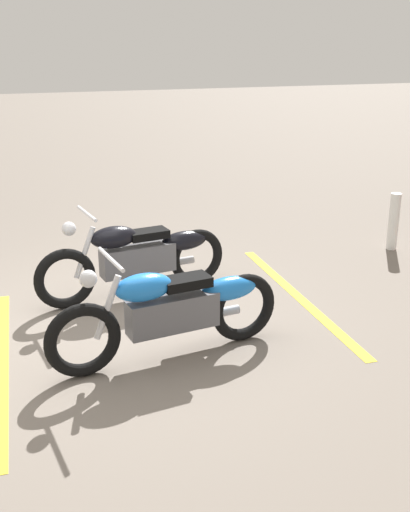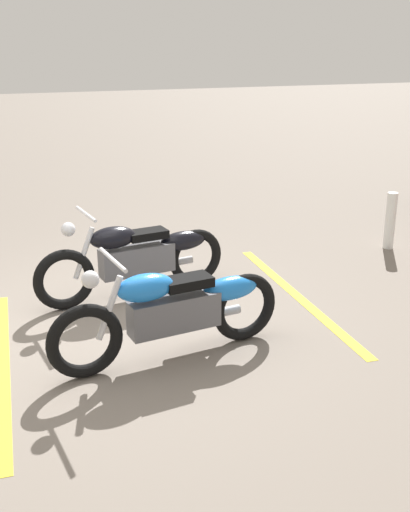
{
  "view_description": "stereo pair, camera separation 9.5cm",
  "coord_description": "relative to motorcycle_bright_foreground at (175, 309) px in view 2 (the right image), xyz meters",
  "views": [
    {
      "loc": [
        -0.94,
        -5.7,
        2.75
      ],
      "look_at": [
        1.14,
        0.0,
        0.65
      ],
      "focal_mm": 44.09,
      "sensor_mm": 36.0,
      "label": 1
    },
    {
      "loc": [
        -1.03,
        -5.66,
        2.75
      ],
      "look_at": [
        1.14,
        0.0,
        0.65
      ],
      "focal_mm": 44.09,
      "sensor_mm": 36.0,
      "label": 2
    }
  ],
  "objects": [
    {
      "name": "parking_stripe_mid",
      "position": [
        1.73,
        0.85,
        -0.46
      ],
      "size": [
        0.32,
        3.2,
        0.01
      ],
      "primitive_type": "cube",
      "rotation": [
        0.0,
        0.0,
        1.51
      ],
      "color": "yellow",
      "rests_on": "ground"
    },
    {
      "name": "bollard_post",
      "position": [
        3.74,
        1.92,
        -0.07
      ],
      "size": [
        0.14,
        0.14,
        0.79
      ],
      "primitive_type": "cylinder",
      "color": "white",
      "rests_on": "ground"
    },
    {
      "name": "parking_stripe_near",
      "position": [
        -1.5,
        0.38,
        -0.46
      ],
      "size": [
        0.32,
        3.2,
        0.01
      ],
      "primitive_type": "cube",
      "rotation": [
        0.0,
        0.0,
        1.51
      ],
      "color": "yellow",
      "rests_on": "ground"
    },
    {
      "name": "motorcycle_dark_foreground",
      "position": [
        0.06,
        1.52,
        0.0
      ],
      "size": [
        2.23,
        0.65,
        1.04
      ],
      "rotation": [
        0.0,
        0.0,
        3.26
      ],
      "color": "black",
      "rests_on": "ground"
    },
    {
      "name": "ground_plane",
      "position": [
        -0.57,
        0.75,
        -0.46
      ],
      "size": [
        60.0,
        60.0,
        0.0
      ],
      "primitive_type": "plane",
      "color": "slate"
    },
    {
      "name": "motorcycle_bright_foreground",
      "position": [
        0.0,
        0.0,
        0.0
      ],
      "size": [
        2.23,
        0.63,
        1.04
      ],
      "rotation": [
        0.0,
        0.0,
        3.25
      ],
      "color": "black",
      "rests_on": "ground"
    }
  ]
}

